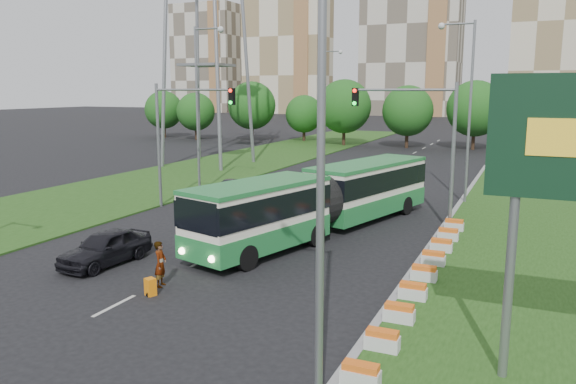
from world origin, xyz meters
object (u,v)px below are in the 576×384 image
at_px(car_left_near, 106,247).
at_px(shopping_trolley, 150,287).
at_px(traffic_mast_median, 423,132).
at_px(pedestrian, 160,264).
at_px(articulated_bus, 321,199).
at_px(traffic_mast_left, 179,126).
at_px(car_left_far, 233,191).

bearing_deg(car_left_near, shopping_trolley, -24.60).
relative_size(traffic_mast_median, pedestrian, 4.40).
distance_m(traffic_mast_median, articulated_bus, 6.67).
bearing_deg(pedestrian, car_left_near, 55.67).
relative_size(traffic_mast_median, traffic_mast_left, 1.00).
height_order(traffic_mast_left, pedestrian, traffic_mast_left).
relative_size(traffic_mast_left, articulated_bus, 0.44).
xyz_separation_m(traffic_mast_left, shopping_trolley, (7.92, -13.62, -5.02)).
relative_size(traffic_mast_left, car_left_far, 1.80).
distance_m(traffic_mast_left, shopping_trolley, 16.54).
height_order(articulated_bus, car_left_near, articulated_bus).
height_order(car_left_near, car_left_far, car_left_near).
bearing_deg(car_left_near, pedestrian, -14.37).
bearing_deg(car_left_far, traffic_mast_median, -11.68).
bearing_deg(articulated_bus, car_left_far, 163.34).
xyz_separation_m(traffic_mast_median, shopping_trolley, (-7.24, -14.62, -5.02)).
distance_m(traffic_mast_median, car_left_near, 17.38).
relative_size(traffic_mast_median, car_left_far, 1.80).
height_order(traffic_mast_left, shopping_trolley, traffic_mast_left).
height_order(car_left_far, pedestrian, pedestrian).
height_order(traffic_mast_median, car_left_far, traffic_mast_median).
xyz_separation_m(traffic_mast_median, traffic_mast_left, (-15.16, -1.00, 0.00)).
bearing_deg(traffic_mast_left, traffic_mast_median, 3.77).
xyz_separation_m(car_left_far, shopping_trolley, (5.95, -16.92, -0.40)).
xyz_separation_m(car_left_near, pedestrian, (3.95, -1.36, 0.14)).
relative_size(traffic_mast_median, shopping_trolley, 12.09).
xyz_separation_m(traffic_mast_median, car_left_far, (-13.19, 2.30, -4.62)).
distance_m(car_left_near, shopping_trolley, 4.82).
xyz_separation_m(traffic_mast_median, car_left_near, (-11.43, -12.27, -4.59)).
xyz_separation_m(articulated_bus, pedestrian, (-2.74, -10.54, -0.91)).
relative_size(articulated_bus, pedestrian, 9.90).
bearing_deg(car_left_far, shopping_trolley, -72.41).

